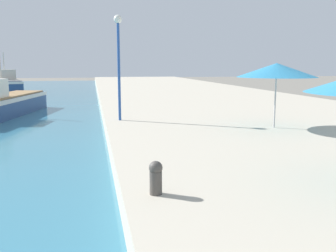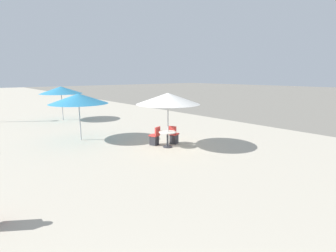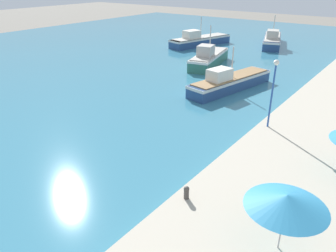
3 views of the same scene
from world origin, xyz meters
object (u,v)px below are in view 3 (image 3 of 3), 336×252
Objects in this scene: cafe_umbrella_white at (287,201)px; lamppost at (274,82)px; fishing_boat_mid at (209,58)px; fishing_boat_near at (230,82)px; fishing_boat_far at (200,40)px; fishing_boat_distant at (272,40)px; mooring_bollard at (186,192)px.

lamppost is at bearing 113.24° from cafe_umbrella_white.
fishing_boat_mid is at bearing 132.23° from lamppost.
fishing_boat_near is at bearing -60.35° from fishing_boat_mid.
fishing_boat_far is at bearing 140.72° from fishing_boat_near.
cafe_umbrella_white is at bearing -46.62° from fishing_boat_near.
cafe_umbrella_white is (15.69, -41.08, 1.93)m from fishing_boat_distant.
mooring_bollard is at bearing -57.72° from fishing_boat_near.
mooring_bollard is at bearing -74.78° from fishing_boat_mid.
fishing_boat_mid is 0.85× the size of fishing_boat_distant.
fishing_boat_distant is 44.01m from cafe_umbrella_white.
fishing_boat_far is 3.77× the size of cafe_umbrella_white.
fishing_boat_far is (-7.38, 9.82, -0.07)m from fishing_boat_mid.
fishing_boat_mid is 19.33m from lamppost.
fishing_boat_far is at bearing 130.15° from lamppost.
mooring_bollard is at bearing -90.16° from lamppost.
lamppost is (12.86, -14.16, 2.83)m from fishing_boat_mid.
lamppost reaches higher than fishing_boat_near.
fishing_boat_near reaches higher than mooring_bollard.
fishing_boat_mid reaches higher than cafe_umbrella_white.
fishing_boat_distant reaches higher than cafe_umbrella_white.
fishing_boat_near is 0.93× the size of fishing_boat_far.
fishing_boat_far is 42.24m from cafe_umbrella_white.
fishing_boat_far is 17.01× the size of mooring_bollard.
mooring_bollard is 0.14× the size of lamppost.
lamppost is (-4.41, 10.27, 0.93)m from cafe_umbrella_white.
fishing_boat_mid is (-6.27, 6.84, 0.12)m from fishing_boat_near.
fishing_boat_mid reaches higher than mooring_bollard.
cafe_umbrella_white is at bearing -67.64° from fishing_boat_mid.
fishing_boat_mid is at bearing 143.92° from fishing_boat_near.
fishing_boat_near is 9.28m from fishing_boat_mid.
fishing_boat_mid is 29.98m from cafe_umbrella_white.
fishing_boat_near is 18.39m from mooring_bollard.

